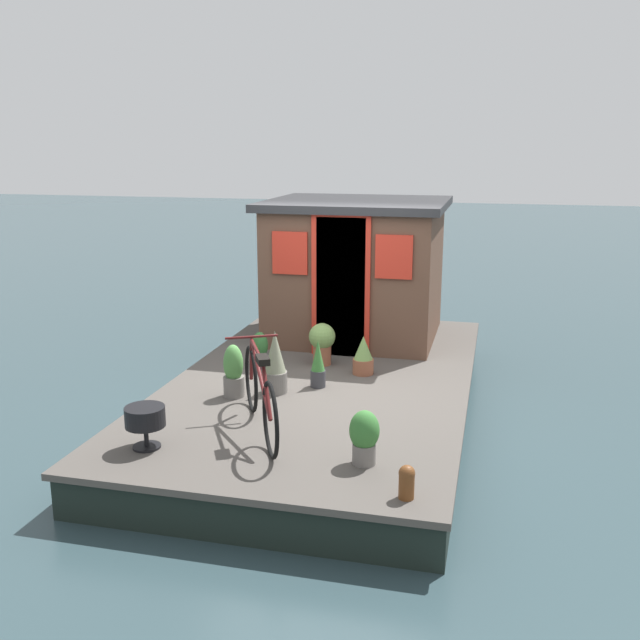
# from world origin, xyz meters

# --- Properties ---
(ground_plane) EXTENTS (60.00, 60.00, 0.00)m
(ground_plane) POSITION_xyz_m (0.00, 0.00, 0.00)
(ground_plane) COLOR #2D4247
(houseboat_deck) EXTENTS (5.85, 3.22, 0.44)m
(houseboat_deck) POSITION_xyz_m (0.00, 0.00, 0.22)
(houseboat_deck) COLOR #4C4742
(houseboat_deck) RESTS_ON ground_plane
(houseboat_cabin) EXTENTS (2.13, 2.32, 1.83)m
(houseboat_cabin) POSITION_xyz_m (1.81, 0.00, 1.36)
(houseboat_cabin) COLOR brown
(houseboat_cabin) RESTS_ON houseboat_deck
(bicycle) EXTENTS (1.56, 0.86, 0.78)m
(bicycle) POSITION_xyz_m (-1.69, 0.19, 0.80)
(bicycle) COLOR black
(bicycle) RESTS_ON houseboat_deck
(potted_plant_lavender) EXTENTS (0.22, 0.22, 0.55)m
(potted_plant_lavender) POSITION_xyz_m (-0.86, 0.75, 0.70)
(potted_plant_lavender) COLOR slate
(potted_plant_lavender) RESTS_ON houseboat_deck
(potted_plant_rosemary) EXTENTS (0.25, 0.25, 0.67)m
(potted_plant_rosemary) POSITION_xyz_m (-0.64, 0.37, 0.75)
(potted_plant_rosemary) COLOR slate
(potted_plant_rosemary) RESTS_ON houseboat_deck
(potted_plant_sage) EXTENTS (0.31, 0.31, 0.50)m
(potted_plant_sage) POSITION_xyz_m (0.43, 0.13, 0.72)
(potted_plant_sage) COLOR #935138
(potted_plant_sage) RESTS_ON houseboat_deck
(potted_plant_ivy) EXTENTS (0.24, 0.24, 0.44)m
(potted_plant_ivy) POSITION_xyz_m (0.19, -0.41, 0.65)
(potted_plant_ivy) COLOR #935138
(potted_plant_ivy) RESTS_ON houseboat_deck
(potted_plant_geranium) EXTENTS (0.16, 0.16, 0.52)m
(potted_plant_geranium) POSITION_xyz_m (-0.36, -0.02, 0.68)
(potted_plant_geranium) COLOR #38383D
(potted_plant_geranium) RESTS_ON houseboat_deck
(potted_plant_succulent) EXTENTS (0.19, 0.19, 0.42)m
(potted_plant_succulent) POSITION_xyz_m (0.15, 0.81, 0.64)
(potted_plant_succulent) COLOR #38383D
(potted_plant_succulent) RESTS_ON houseboat_deck
(potted_plant_basil) EXTENTS (0.25, 0.25, 0.46)m
(potted_plant_basil) POSITION_xyz_m (-2.12, -0.85, 0.68)
(potted_plant_basil) COLOR slate
(potted_plant_basil) RESTS_ON houseboat_deck
(charcoal_grill) EXTENTS (0.35, 0.35, 0.37)m
(charcoal_grill) POSITION_xyz_m (-2.26, 1.03, 0.71)
(charcoal_grill) COLOR black
(charcoal_grill) RESTS_ON houseboat_deck
(mooring_bollard) EXTENTS (0.12, 0.12, 0.26)m
(mooring_bollard) POSITION_xyz_m (-2.63, -1.26, 0.58)
(mooring_bollard) COLOR brown
(mooring_bollard) RESTS_ON houseboat_deck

